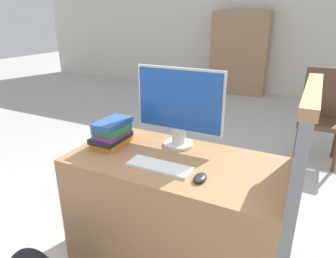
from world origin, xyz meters
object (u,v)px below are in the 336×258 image
keyboard (160,166)px  mouse (200,178)px  far_chair (322,111)px  book_stack (112,133)px  monitor (179,106)px

keyboard → mouse: (0.25, -0.03, 0.01)m
keyboard → far_chair: 2.39m
mouse → book_stack: (-0.67, 0.17, 0.07)m
monitor → book_stack: monitor is taller
monitor → mouse: bearing=-51.2°
book_stack → far_chair: size_ratio=0.27×
keyboard → mouse: mouse is taller
monitor → mouse: 0.51m
monitor → far_chair: size_ratio=0.56×
mouse → monitor: bearing=128.8°
mouse → far_chair: size_ratio=0.10×
monitor → far_chair: bearing=66.4°
book_stack → far_chair: (1.23, 2.10, -0.27)m
book_stack → far_chair: far_chair is taller
book_stack → monitor: bearing=25.3°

